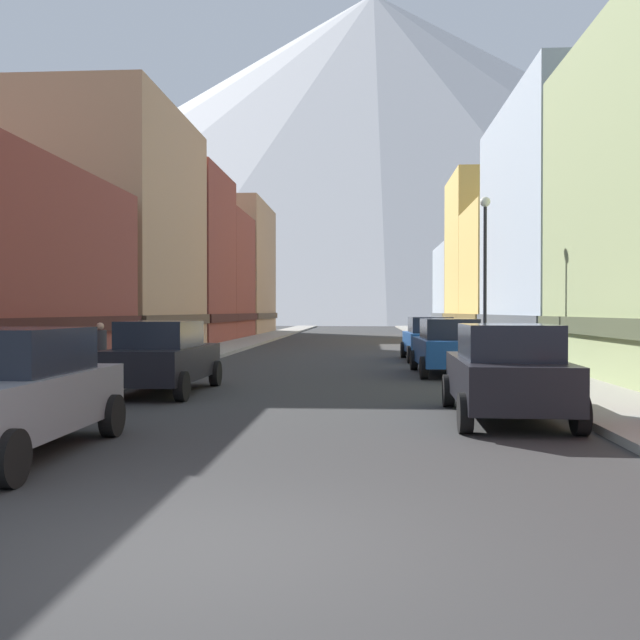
{
  "coord_description": "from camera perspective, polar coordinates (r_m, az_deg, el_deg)",
  "views": [
    {
      "loc": [
        1.18,
        -5.81,
        2.02
      ],
      "look_at": [
        -0.87,
        26.1,
        1.62
      ],
      "focal_mm": 39.72,
      "sensor_mm": 36.0,
      "label": 1
    }
  ],
  "objects": [
    {
      "name": "storefront_right_3",
      "position": [
        45.7,
        17.18,
        3.27
      ],
      "size": [
        8.97,
        8.36,
        8.46
      ],
      "color": "#D8B259",
      "rests_on": "ground"
    },
    {
      "name": "storefront_right_2",
      "position": [
        34.6,
        21.25,
        6.56
      ],
      "size": [
        8.42,
        13.64,
        11.49
      ],
      "color": "#99A5B2",
      "rests_on": "ground"
    },
    {
      "name": "car_right_1",
      "position": [
        22.84,
        10.26,
        -2.1
      ],
      "size": [
        2.15,
        4.44,
        1.78
      ],
      "color": "#19478C",
      "rests_on": "ground"
    },
    {
      "name": "storefront_right_5",
      "position": [
        63.13,
        13.24,
        2.24
      ],
      "size": [
        8.63,
        9.81,
        7.7
      ],
      "color": "#99A5B2",
      "rests_on": "ground"
    },
    {
      "name": "ground_plane",
      "position": [
        6.27,
        -7.78,
        -18.12
      ],
      "size": [
        400.0,
        400.0,
        0.0
      ],
      "primitive_type": "plane",
      "color": "#2E2E2E"
    },
    {
      "name": "sidewalk_right",
      "position": [
        41.17,
        10.75,
        -2.0
      ],
      "size": [
        2.5,
        100.0,
        0.15
      ],
      "primitive_type": "cube",
      "color": "gray",
      "rests_on": "ground"
    },
    {
      "name": "car_left_1",
      "position": [
        17.87,
        -12.54,
        -2.9
      ],
      "size": [
        2.13,
        4.43,
        1.78
      ],
      "color": "black",
      "rests_on": "ground"
    },
    {
      "name": "storefront_right_4",
      "position": [
        53.95,
        14.25,
        4.73
      ],
      "size": [
        7.39,
        8.48,
        11.99
      ],
      "color": "#D8B259",
      "rests_on": "ground"
    },
    {
      "name": "pedestrian_1",
      "position": [
        20.8,
        -17.28,
        -2.51
      ],
      "size": [
        0.36,
        0.36,
        1.55
      ],
      "color": "#333338",
      "rests_on": "sidewalk_left"
    },
    {
      "name": "storefront_left_4",
      "position": [
        53.03,
        -10.38,
        3.31
      ],
      "size": [
        8.65,
        8.26,
        9.17
      ],
      "color": "brown",
      "rests_on": "ground"
    },
    {
      "name": "sidewalk_left",
      "position": [
        41.53,
        -6.64,
        -1.97
      ],
      "size": [
        2.5,
        100.0,
        0.15
      ],
      "primitive_type": "cube",
      "color": "gray",
      "rests_on": "ground"
    },
    {
      "name": "car_right_0",
      "position": [
        13.62,
        14.77,
        -4.03
      ],
      "size": [
        2.19,
        4.46,
        1.78
      ],
      "color": "black",
      "rests_on": "ground"
    },
    {
      "name": "streetlamp_right",
      "position": [
        25.42,
        13.16,
        5.14
      ],
      "size": [
        0.36,
        0.36,
        5.86
      ],
      "color": "black",
      "rests_on": "sidewalk_right"
    },
    {
      "name": "storefront_left_2",
      "position": [
        35.3,
        -17.73,
        6.4
      ],
      "size": [
        8.54,
        11.23,
        11.42
      ],
      "color": "tan",
      "rests_on": "ground"
    },
    {
      "name": "storefront_left_3",
      "position": [
        44.69,
        -11.69,
        4.68
      ],
      "size": [
        6.55,
        8.44,
        10.58
      ],
      "color": "brown",
      "rests_on": "ground"
    },
    {
      "name": "car_right_2",
      "position": [
        29.32,
        8.8,
        -1.48
      ],
      "size": [
        2.16,
        4.45,
        1.78
      ],
      "color": "#19478C",
      "rests_on": "ground"
    },
    {
      "name": "car_left_0",
      "position": [
        10.8,
        -23.93,
        -5.31
      ],
      "size": [
        2.07,
        4.41,
        1.78
      ],
      "color": "slate",
      "rests_on": "ground"
    },
    {
      "name": "mountain_backdrop",
      "position": [
        272.12,
        4.31,
        13.07
      ],
      "size": [
        343.27,
        343.27,
        120.39
      ],
      "primitive_type": "cone",
      "color": "silver",
      "rests_on": "ground"
    },
    {
      "name": "storefront_left_5",
      "position": [
        63.4,
        -7.24,
        3.92
      ],
      "size": [
        6.9,
        12.19,
        11.48
      ],
      "color": "tan",
      "rests_on": "ground"
    }
  ]
}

